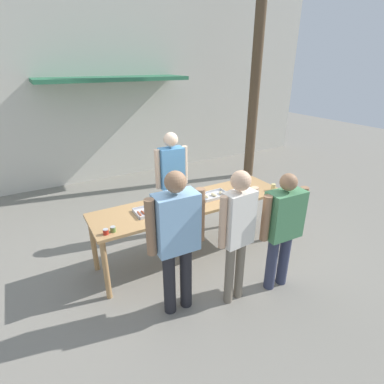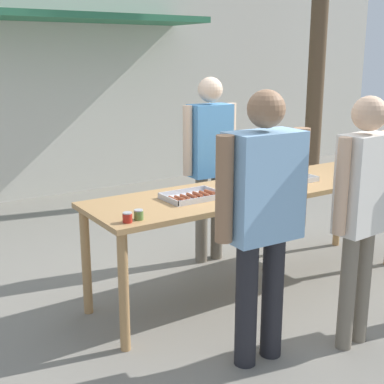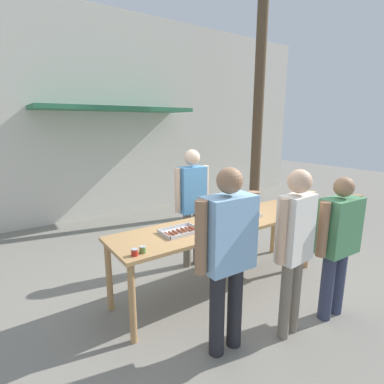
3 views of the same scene
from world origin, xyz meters
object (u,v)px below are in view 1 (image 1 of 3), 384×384
Objects in this scene: food_tray_sausages at (151,211)px; food_tray_buns at (214,195)px; condiment_jar_ketchup at (113,229)px; person_customer_holding_hotdog at (177,234)px; beer_cup at (273,187)px; person_customer_waiting_in_line at (238,227)px; condiment_jar_mustard at (106,232)px; person_server_behind_table at (172,175)px; utility_pole at (258,49)px; person_customer_with_cup at (283,224)px.

food_tray_sausages is 1.01m from food_tray_buns.
condiment_jar_ketchup is at bearing -156.71° from food_tray_sausages.
food_tray_sausages is at bearing -92.34° from person_customer_holding_hotdog.
beer_cup is 0.06× the size of person_customer_waiting_in_line.
person_server_behind_table is at bearing 36.34° from condiment_jar_mustard.
person_server_behind_table is 0.30× the size of utility_pole.
person_customer_waiting_in_line is at bearing -89.48° from person_server_behind_table.
person_server_behind_table reaches higher than food_tray_sausages.
condiment_jar_ketchup reaches higher than food_tray_sausages.
person_customer_with_cup is (0.57, -1.90, -0.13)m from person_server_behind_table.
person_customer_holding_hotdog is 0.30× the size of utility_pole.
utility_pole is at bearing 30.87° from condiment_jar_mustard.
food_tray_sausages is at bearing 21.56° from condiment_jar_mustard.
person_customer_with_cup is 0.93× the size of person_customer_waiting_in_line.
beer_cup reaches higher than condiment_jar_ketchup.
food_tray_buns reaches higher than food_tray_sausages.
person_customer_holding_hotdog is 1.03× the size of person_customer_waiting_in_line.
condiment_jar_ketchup is 2.05m from person_customer_with_cup.
food_tray_buns is at bearing 9.06° from condiment_jar_mustard.
beer_cup is at bearing -152.39° from person_customer_waiting_in_line.
person_customer_with_cup is at bearing -128.13° from beer_cup.
food_tray_sausages is 4.24× the size of beer_cup.
food_tray_buns is 0.25× the size of person_customer_waiting_in_line.
person_customer_waiting_in_line is at bearing -131.80° from utility_pole.
food_tray_sausages is 4.82m from utility_pole.
condiment_jar_mustard is 1.68m from person_server_behind_table.
beer_cup is at bearing -160.59° from person_customer_holding_hotdog.
person_customer_waiting_in_line is at bearing -3.72° from person_customer_with_cup.
food_tray_sausages is at bearing 172.25° from beer_cup.
beer_cup is at bearing -125.27° from person_customer_with_cup.
utility_pole reaches higher than condiment_jar_mustard.
food_tray_buns is 1.20m from person_customer_with_cup.
beer_cup reaches higher than food_tray_buns.
food_tray_buns is 4.10m from utility_pole.
beer_cup is at bearing -7.75° from food_tray_sausages.
person_customer_holding_hotdog reaches higher than person_server_behind_table.
person_customer_waiting_in_line is (-1.35, -0.84, 0.10)m from beer_cup.
food_tray_buns is 1.41m from person_customer_holding_hotdog.
person_customer_with_cup is 4.73m from utility_pole.
utility_pole reaches higher than condiment_jar_ketchup.
condiment_jar_mustard is at bearing -149.13° from utility_pole.
condiment_jar_ketchup is at bearing -23.80° from person_customer_with_cup.
condiment_jar_ketchup is (0.09, 0.01, 0.00)m from condiment_jar_mustard.
condiment_jar_mustard is 0.09m from condiment_jar_ketchup.
food_tray_sausages is at bearing 23.29° from condiment_jar_ketchup.
person_customer_with_cup is at bearing 170.05° from person_customer_holding_hotdog.
food_tray_buns is at bearing -138.73° from utility_pole.
person_customer_waiting_in_line is at bearing -32.98° from condiment_jar_mustard.
person_server_behind_table is (-0.34, 0.72, 0.16)m from food_tray_buns.
person_customer_with_cup reaches higher than condiment_jar_mustard.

